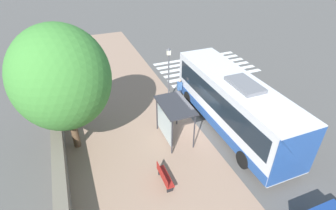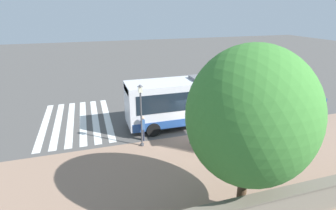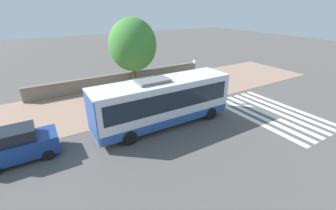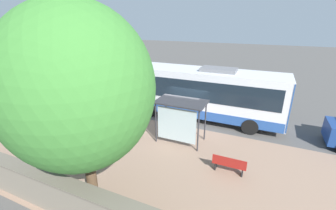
{
  "view_description": "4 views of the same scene",
  "coord_description": "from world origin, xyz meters",
  "px_view_note": "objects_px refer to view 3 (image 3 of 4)",
  "views": [
    {
      "loc": [
        -6.96,
        -12.06,
        10.69
      ],
      "look_at": [
        -1.59,
        1.4,
        1.27
      ],
      "focal_mm": 28.0,
      "sensor_mm": 36.0,
      "label": 1
    },
    {
      "loc": [
        -15.51,
        6.83,
        8.47
      ],
      "look_at": [
        -0.38,
        2.1,
        2.6
      ],
      "focal_mm": 28.0,
      "sensor_mm": 36.0,
      "label": 2
    },
    {
      "loc": [
        15.13,
        -8.39,
        8.39
      ],
      "look_at": [
        1.13,
        0.1,
        1.12
      ],
      "focal_mm": 24.0,
      "sensor_mm": 36.0,
      "label": 3
    },
    {
      "loc": [
        -12.81,
        -4.52,
        6.66
      ],
      "look_at": [
        0.03,
        1.23,
        1.33
      ],
      "focal_mm": 24.0,
      "sensor_mm": 36.0,
      "label": 4
    }
  ],
  "objects_px": {
    "street_lamp_near": "(194,76)",
    "parked_car_behind_bus": "(19,145)",
    "bus": "(163,101)",
    "pedestrian": "(196,94)",
    "bus_shelter": "(144,84)",
    "bench": "(105,101)",
    "shade_tree": "(133,45)"
  },
  "relations": [
    {
      "from": "street_lamp_near",
      "to": "parked_car_behind_bus",
      "type": "xyz_separation_m",
      "value": [
        1.78,
        -14.02,
        -1.51
      ]
    },
    {
      "from": "bus",
      "to": "pedestrian",
      "type": "bearing_deg",
      "value": 110.1
    },
    {
      "from": "bus_shelter",
      "to": "parked_car_behind_bus",
      "type": "relative_size",
      "value": 0.68
    },
    {
      "from": "parked_car_behind_bus",
      "to": "street_lamp_near",
      "type": "bearing_deg",
      "value": 97.23
    },
    {
      "from": "bus",
      "to": "bench",
      "type": "bearing_deg",
      "value": -154.24
    },
    {
      "from": "street_lamp_near",
      "to": "parked_car_behind_bus",
      "type": "bearing_deg",
      "value": -82.77
    },
    {
      "from": "bus_shelter",
      "to": "bench",
      "type": "xyz_separation_m",
      "value": [
        -1.72,
        -3.11,
        -1.58
      ]
    },
    {
      "from": "bus",
      "to": "bus_shelter",
      "type": "distance_m",
      "value": 3.95
    },
    {
      "from": "street_lamp_near",
      "to": "shade_tree",
      "type": "height_order",
      "value": "shade_tree"
    },
    {
      "from": "bus_shelter",
      "to": "shade_tree",
      "type": "relative_size",
      "value": 0.38
    },
    {
      "from": "bench",
      "to": "shade_tree",
      "type": "xyz_separation_m",
      "value": [
        -3.83,
        4.56,
        4.1
      ]
    },
    {
      "from": "pedestrian",
      "to": "bench",
      "type": "distance_m",
      "value": 8.27
    },
    {
      "from": "parked_car_behind_bus",
      "to": "pedestrian",
      "type": "bearing_deg",
      "value": 94.12
    },
    {
      "from": "bench",
      "to": "street_lamp_near",
      "type": "distance_m",
      "value": 8.37
    },
    {
      "from": "pedestrian",
      "to": "shade_tree",
      "type": "height_order",
      "value": "shade_tree"
    },
    {
      "from": "street_lamp_near",
      "to": "parked_car_behind_bus",
      "type": "distance_m",
      "value": 14.22
    },
    {
      "from": "bus_shelter",
      "to": "pedestrian",
      "type": "relative_size",
      "value": 1.59
    },
    {
      "from": "bus",
      "to": "shade_tree",
      "type": "distance_m",
      "value": 10.02
    },
    {
      "from": "street_lamp_near",
      "to": "parked_car_behind_bus",
      "type": "height_order",
      "value": "street_lamp_near"
    },
    {
      "from": "bus_shelter",
      "to": "pedestrian",
      "type": "bearing_deg",
      "value": 60.82
    },
    {
      "from": "bench",
      "to": "parked_car_behind_bus",
      "type": "relative_size",
      "value": 0.37
    },
    {
      "from": "bus_shelter",
      "to": "pedestrian",
      "type": "xyz_separation_m",
      "value": [
        2.29,
        4.1,
        -1.01
      ]
    },
    {
      "from": "parked_car_behind_bus",
      "to": "bus",
      "type": "bearing_deg",
      "value": 86.01
    },
    {
      "from": "shade_tree",
      "to": "pedestrian",
      "type": "bearing_deg",
      "value": 18.63
    },
    {
      "from": "street_lamp_near",
      "to": "bus_shelter",
      "type": "bearing_deg",
      "value": -109.06
    },
    {
      "from": "bus",
      "to": "parked_car_behind_bus",
      "type": "distance_m",
      "value": 9.36
    },
    {
      "from": "shade_tree",
      "to": "bus",
      "type": "bearing_deg",
      "value": -10.96
    },
    {
      "from": "bench",
      "to": "parked_car_behind_bus",
      "type": "bearing_deg",
      "value": -52.7
    },
    {
      "from": "bus_shelter",
      "to": "parked_car_behind_bus",
      "type": "bearing_deg",
      "value": -71.28
    },
    {
      "from": "shade_tree",
      "to": "parked_car_behind_bus",
      "type": "bearing_deg",
      "value": -51.55
    },
    {
      "from": "street_lamp_near",
      "to": "bus",
      "type": "bearing_deg",
      "value": -62.85
    },
    {
      "from": "bus",
      "to": "parked_car_behind_bus",
      "type": "relative_size",
      "value": 2.57
    }
  ]
}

